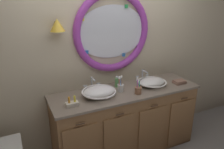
% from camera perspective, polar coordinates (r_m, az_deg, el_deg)
% --- Properties ---
extents(back_wall_assembly, '(6.40, 0.26, 2.60)m').
position_cam_1_polar(back_wall_assembly, '(3.05, -1.52, 5.31)').
color(back_wall_assembly, beige).
rests_on(back_wall_assembly, ground_plane).
extents(vanity_counter, '(1.96, 0.63, 0.90)m').
position_cam_1_polar(vanity_counter, '(3.18, 3.28, -11.29)').
color(vanity_counter, olive).
rests_on(vanity_counter, ground_plane).
extents(sink_basin_left, '(0.42, 0.42, 0.13)m').
position_cam_1_polar(sink_basin_left, '(2.77, -3.31, -4.30)').
color(sink_basin_left, white).
rests_on(sink_basin_left, vanity_counter).
extents(sink_basin_right, '(0.39, 0.39, 0.11)m').
position_cam_1_polar(sink_basin_right, '(3.12, 9.97, -1.85)').
color(sink_basin_right, white).
rests_on(sink_basin_right, vanity_counter).
extents(faucet_set_left, '(0.24, 0.14, 0.17)m').
position_cam_1_polar(faucet_set_left, '(2.97, -5.02, -2.49)').
color(faucet_set_left, silver).
rests_on(faucet_set_left, vanity_counter).
extents(faucet_set_right, '(0.22, 0.15, 0.16)m').
position_cam_1_polar(faucet_set_right, '(3.29, 7.67, -0.30)').
color(faucet_set_right, silver).
rests_on(faucet_set_right, vanity_counter).
extents(toothbrush_holder_left, '(0.08, 0.08, 0.21)m').
position_cam_1_polar(toothbrush_holder_left, '(2.91, 2.14, -3.17)').
color(toothbrush_holder_left, white).
rests_on(toothbrush_holder_left, vanity_counter).
extents(toothbrush_holder_right, '(0.09, 0.09, 0.22)m').
position_cam_1_polar(toothbrush_holder_right, '(2.87, 6.54, -3.82)').
color(toothbrush_holder_right, '#996647').
rests_on(toothbrush_holder_right, vanity_counter).
extents(soap_dispenser, '(0.06, 0.07, 0.16)m').
position_cam_1_polar(soap_dispenser, '(3.04, 1.32, -1.86)').
color(soap_dispenser, '#6BAD66').
rests_on(soap_dispenser, vanity_counter).
extents(folded_hand_towel, '(0.17, 0.12, 0.04)m').
position_cam_1_polar(folded_hand_towel, '(3.30, 16.46, -1.76)').
color(folded_hand_towel, '#936B56').
rests_on(folded_hand_towel, vanity_counter).
extents(toiletry_basket, '(0.14, 0.08, 0.12)m').
position_cam_1_polar(toiletry_basket, '(2.61, -9.92, -7.14)').
color(toiletry_basket, beige).
rests_on(toiletry_basket, vanity_counter).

